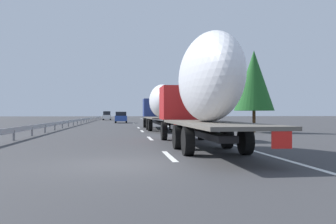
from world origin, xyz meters
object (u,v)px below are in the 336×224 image
(truck_lead, at_px, (160,105))
(car_white_van, at_px, (107,116))
(truck_trailing, at_px, (202,88))
(car_blue_sedan, at_px, (121,117))
(road_sign, at_px, (167,108))

(truck_lead, relative_size, car_white_van, 3.07)
(truck_lead, distance_m, truck_trailing, 17.71)
(truck_trailing, bearing_deg, car_blue_sedan, 5.10)
(truck_trailing, bearing_deg, road_sign, -4.78)
(truck_trailing, bearing_deg, truck_lead, -0.00)
(road_sign, bearing_deg, truck_trailing, 175.22)
(truck_lead, height_order, truck_trailing, truck_trailing)
(truck_trailing, bearing_deg, car_white_van, 6.03)
(car_white_van, height_order, car_blue_sedan, car_white_van)
(car_white_van, height_order, road_sign, road_sign)
(truck_lead, bearing_deg, car_white_van, 8.19)
(car_white_van, xyz_separation_m, car_blue_sedan, (-24.52, -3.27, -0.08))
(road_sign, bearing_deg, car_blue_sedan, 55.10)
(truck_trailing, height_order, car_white_van, truck_trailing)
(truck_trailing, xyz_separation_m, car_blue_sedan, (41.80, 3.73, -1.74))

